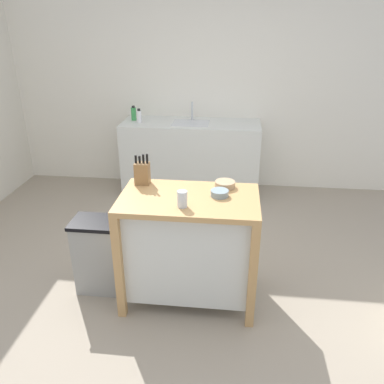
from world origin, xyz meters
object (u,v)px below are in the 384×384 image
(kitchen_island, at_px, (189,243))
(bowl_ceramic_wide, at_px, (225,184))
(drinking_cup, at_px, (182,199))
(bowl_stoneware_deep, at_px, (220,193))
(knife_block, at_px, (142,173))
(trash_bin, at_px, (98,255))
(bottle_spray_cleaner, at_px, (139,116))
(sink_faucet, at_px, (192,111))
(bottle_dish_soap, at_px, (134,114))

(kitchen_island, xyz_separation_m, bowl_ceramic_wide, (0.25, 0.21, 0.41))
(kitchen_island, height_order, drinking_cup, drinking_cup)
(kitchen_island, relative_size, bowl_ceramic_wide, 6.61)
(bowl_stoneware_deep, bearing_deg, knife_block, 164.97)
(trash_bin, bearing_deg, drinking_cup, -14.68)
(bottle_spray_cleaner, bearing_deg, kitchen_island, -67.22)
(bowl_stoneware_deep, relative_size, trash_bin, 0.21)
(sink_faucet, bearing_deg, bottle_dish_soap, -172.28)
(trash_bin, height_order, bottle_spray_cleaner, bottle_spray_cleaner)
(trash_bin, bearing_deg, bottle_dish_soap, 95.19)
(kitchen_island, distance_m, bowl_ceramic_wide, 0.53)
(kitchen_island, relative_size, bowl_stoneware_deep, 7.76)
(bottle_dish_soap, bearing_deg, sink_faucet, 7.72)
(knife_block, distance_m, bottle_spray_cleaner, 1.86)
(bowl_stoneware_deep, height_order, sink_faucet, sink_faucet)
(bowl_ceramic_wide, xyz_separation_m, bottle_spray_cleaner, (-1.10, 1.80, 0.07))
(drinking_cup, bearing_deg, sink_faucet, 94.71)
(drinking_cup, height_order, sink_faucet, sink_faucet)
(bowl_stoneware_deep, xyz_separation_m, drinking_cup, (-0.25, -0.20, 0.03))
(kitchen_island, height_order, bottle_spray_cleaner, bottle_spray_cleaner)
(drinking_cup, xyz_separation_m, sink_faucet, (-0.19, 2.36, 0.07))
(kitchen_island, relative_size, bottle_spray_cleaner, 6.13)
(bottle_spray_cleaner, bearing_deg, bowl_ceramic_wide, -58.69)
(bowl_stoneware_deep, bearing_deg, bottle_spray_cleaner, 118.38)
(bowl_stoneware_deep, relative_size, bowl_ceramic_wide, 0.85)
(bottle_dish_soap, bearing_deg, bowl_ceramic_wide, -58.00)
(bowl_stoneware_deep, relative_size, bottle_spray_cleaner, 0.79)
(trash_bin, bearing_deg, bowl_stoneware_deep, 0.70)
(knife_block, height_order, drinking_cup, knife_block)
(bowl_stoneware_deep, distance_m, bottle_dish_soap, 2.37)
(kitchen_island, bearing_deg, bottle_spray_cleaner, 112.78)
(trash_bin, bearing_deg, kitchen_island, -2.38)
(bowl_stoneware_deep, distance_m, trash_bin, 1.13)
(knife_block, distance_m, trash_bin, 0.77)
(bowl_stoneware_deep, distance_m, sink_faucet, 2.21)
(bowl_ceramic_wide, distance_m, bottle_dish_soap, 2.24)
(bottle_dish_soap, bearing_deg, knife_block, -73.91)
(knife_block, bearing_deg, bowl_ceramic_wide, 0.20)
(bowl_ceramic_wide, xyz_separation_m, sink_faucet, (-0.47, 2.00, 0.10))
(drinking_cup, relative_size, bottle_spray_cleaner, 0.70)
(bowl_ceramic_wide, relative_size, bottle_spray_cleaner, 0.93)
(kitchen_island, height_order, bowl_ceramic_wide, bowl_ceramic_wide)
(bowl_ceramic_wide, height_order, drinking_cup, drinking_cup)
(bowl_ceramic_wide, bearing_deg, drinking_cup, -127.38)
(bowl_ceramic_wide, relative_size, trash_bin, 0.24)
(kitchen_island, xyz_separation_m, bowl_stoneware_deep, (0.22, 0.04, 0.41))
(trash_bin, relative_size, bottle_dish_soap, 3.55)
(drinking_cup, bearing_deg, bottle_dish_soap, 111.85)
(knife_block, height_order, bottle_spray_cleaner, knife_block)
(kitchen_island, relative_size, sink_faucet, 4.61)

